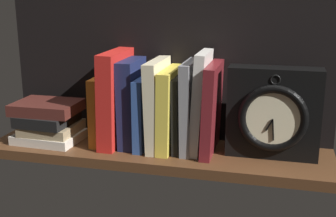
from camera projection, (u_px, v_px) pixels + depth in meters
ground_plane at (157, 152)px, 113.30cm from camera, size 86.74×22.08×2.50cm
back_panel at (167, 62)px, 117.38cm from camera, size 86.74×1.20×40.78cm
book_orange_pandolfini at (103, 109)px, 115.48cm from camera, size 2.92×13.25×17.49cm
book_red_requiem at (116, 98)px, 113.74cm from camera, size 4.61×16.95×24.10cm
book_navy_bierce at (132, 103)px, 112.97cm from camera, size 4.30×13.17×22.11cm
book_blue_modern at (145, 112)px, 112.68cm from camera, size 2.46×15.13×17.95cm
book_cream_twain at (157, 104)px, 111.40cm from camera, size 3.72×16.16×22.30cm
book_yellow_seinlanguage at (170, 109)px, 110.88cm from camera, size 3.44×16.36×20.24cm
book_black_skeptic at (180, 113)px, 110.45cm from camera, size 2.04×13.52×18.60cm
book_gray_chess at (190, 106)px, 109.42cm from camera, size 2.82×14.58×22.24cm
book_white_catcher at (201, 102)px, 108.45cm from camera, size 3.68×13.54×24.75cm
book_maroon_dawkins at (212, 108)px, 108.17cm from camera, size 3.18×16.97×21.88cm
framed_clock at (273, 114)px, 104.47cm from camera, size 21.58×7.58×21.58cm
book_stack_side at (49, 121)px, 117.07cm from camera, size 17.01×13.74×10.51cm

